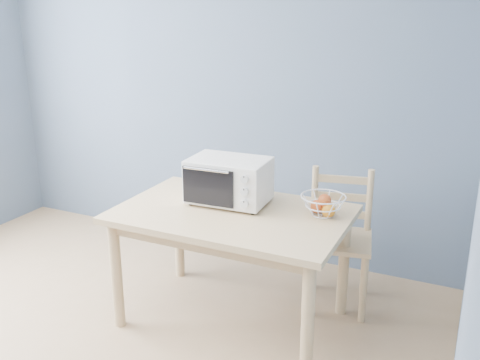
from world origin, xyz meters
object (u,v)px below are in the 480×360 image
at_px(toaster_oven, 226,180).
at_px(fruit_basket, 324,205).
at_px(dining_chair, 338,240).
at_px(dining_table, 232,226).

bearing_deg(toaster_oven, fruit_basket, 1.56).
height_order(toaster_oven, fruit_basket, toaster_oven).
height_order(fruit_basket, dining_chair, dining_chair).
bearing_deg(dining_chair, fruit_basket, -104.73).
distance_m(fruit_basket, dining_chair, 0.50).
height_order(dining_table, dining_chair, dining_chair).
relative_size(dining_table, toaster_oven, 2.75).
distance_m(toaster_oven, fruit_basket, 0.63).
bearing_deg(dining_chair, toaster_oven, -160.76).
distance_m(dining_table, fruit_basket, 0.58).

